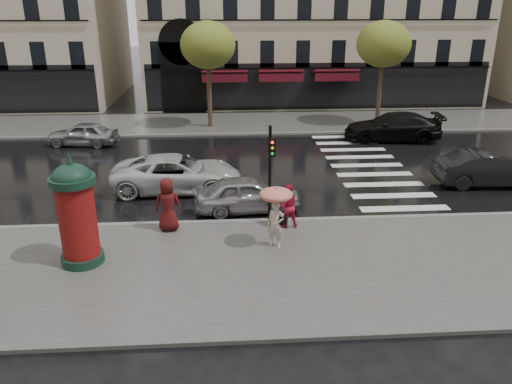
{
  "coord_description": "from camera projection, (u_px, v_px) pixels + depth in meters",
  "views": [
    {
      "loc": [
        -1.15,
        -13.91,
        7.78
      ],
      "look_at": [
        -0.13,
        1.5,
        1.83
      ],
      "focal_mm": 35.0,
      "sensor_mm": 36.0,
      "label": 1
    }
  ],
  "objects": [
    {
      "name": "woman_red",
      "position": [
        287.0,
        206.0,
        17.78
      ],
      "size": [
        0.86,
        0.7,
        1.62
      ],
      "primitive_type": "imported",
      "rotation": [
        0.0,
        0.0,
        3.26
      ],
      "color": "#B41632",
      "rests_on": "near_sidewalk"
    },
    {
      "name": "zebra_crossing",
      "position": [
        367.0,
        165.0,
        25.12
      ],
      "size": [
        3.6,
        11.75,
        0.01
      ],
      "primitive_type": "cube",
      "color": "silver",
      "rests_on": "ground"
    },
    {
      "name": "woman_umbrella",
      "position": [
        276.0,
        208.0,
        16.13
      ],
      "size": [
        1.09,
        1.09,
        2.1
      ],
      "color": "beige",
      "rests_on": "near_sidewalk"
    },
    {
      "name": "car_black",
      "position": [
        393.0,
        127.0,
        29.36
      ],
      "size": [
        5.78,
        2.82,
        1.62
      ],
      "primitive_type": "imported",
      "rotation": [
        0.0,
        0.0,
        -1.67
      ],
      "color": "black",
      "rests_on": "ground"
    },
    {
      "name": "car_white",
      "position": [
        177.0,
        173.0,
        21.58
      ],
      "size": [
        5.57,
        2.6,
        1.54
      ],
      "primitive_type": "imported",
      "rotation": [
        0.0,
        0.0,
        1.56
      ],
      "color": "silver",
      "rests_on": "ground"
    },
    {
      "name": "far_kerb",
      "position": [
        243.0,
        134.0,
        30.69
      ],
      "size": [
        90.0,
        0.25,
        0.14
      ],
      "primitive_type": "cube",
      "color": "slate",
      "rests_on": "ground"
    },
    {
      "name": "man_burgundy",
      "position": [
        168.0,
        205.0,
        17.47
      ],
      "size": [
        0.97,
        0.67,
        1.92
      ],
      "primitive_type": "imported",
      "rotation": [
        0.0,
        0.0,
        3.08
      ],
      "color": "#4D0F10",
      "rests_on": "near_sidewalk"
    },
    {
      "name": "traffic_light",
      "position": [
        270.0,
        166.0,
        17.55
      ],
      "size": [
        0.25,
        0.35,
        3.64
      ],
      "color": "black",
      "rests_on": "near_sidewalk"
    },
    {
      "name": "near_sidewalk",
      "position": [
        264.0,
        269.0,
        15.33
      ],
      "size": [
        90.0,
        7.0,
        0.12
      ],
      "primitive_type": "cube",
      "color": "#474744",
      "rests_on": "ground"
    },
    {
      "name": "morris_column",
      "position": [
        76.0,
        211.0,
        15.0
      ],
      "size": [
        1.34,
        1.34,
        3.62
      ],
      "color": "#123023",
      "rests_on": "near_sidewalk"
    },
    {
      "name": "car_silver",
      "position": [
        248.0,
        194.0,
        19.46
      ],
      "size": [
        4.25,
        1.97,
        1.41
      ],
      "primitive_type": "imported",
      "rotation": [
        0.0,
        0.0,
        1.65
      ],
      "color": "#A3A3A7",
      "rests_on": "ground"
    },
    {
      "name": "far_sidewalk",
      "position": [
        241.0,
        123.0,
        33.49
      ],
      "size": [
        90.0,
        6.0,
        0.12
      ],
      "primitive_type": "cube",
      "color": "#474744",
      "rests_on": "ground"
    },
    {
      "name": "ground",
      "position": [
        263.0,
        262.0,
        15.82
      ],
      "size": [
        160.0,
        160.0,
        0.0
      ],
      "primitive_type": "plane",
      "color": "black",
      "rests_on": "ground"
    },
    {
      "name": "car_far_silver",
      "position": [
        83.0,
        134.0,
        28.36
      ],
      "size": [
        4.08,
        2.05,
        1.33
      ],
      "primitive_type": "imported",
      "rotation": [
        0.0,
        0.0,
        -1.7
      ],
      "color": "#9C9CA1",
      "rests_on": "ground"
    },
    {
      "name": "tree_far_right",
      "position": [
        384.0,
        45.0,
        31.27
      ],
      "size": [
        3.4,
        3.4,
        6.64
      ],
      "color": "#38281C",
      "rests_on": "ground"
    },
    {
      "name": "car_darkgrey",
      "position": [
        489.0,
        169.0,
        22.15
      ],
      "size": [
        4.75,
        1.85,
        1.54
      ],
      "primitive_type": "imported",
      "rotation": [
        0.0,
        0.0,
        1.52
      ],
      "color": "black",
      "rests_on": "ground"
    },
    {
      "name": "near_kerb",
      "position": [
        257.0,
        221.0,
        18.59
      ],
      "size": [
        90.0,
        0.25,
        0.14
      ],
      "primitive_type": "cube",
      "color": "slate",
      "rests_on": "ground"
    },
    {
      "name": "tree_far_left",
      "position": [
        208.0,
        46.0,
        30.59
      ],
      "size": [
        3.4,
        3.4,
        6.64
      ],
      "color": "#38281C",
      "rests_on": "ground"
    }
  ]
}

